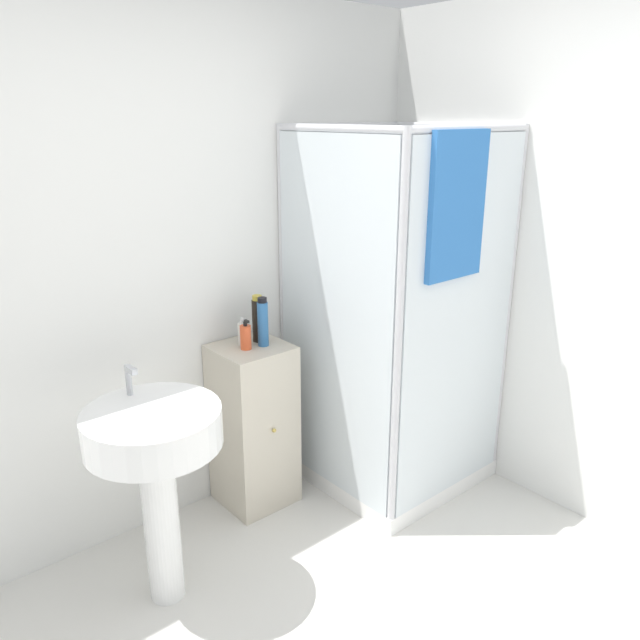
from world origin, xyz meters
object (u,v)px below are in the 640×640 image
object	(u,v)px
sink	(155,453)
soap_dispenser	(246,337)
shampoo_bottle_blue	(263,322)
lotion_bottle_white	(242,334)
shampoo_bottle_tall_black	(258,319)

from	to	relation	value
sink	soap_dispenser	bearing A→B (deg)	26.06
shampoo_bottle_blue	sink	bearing A→B (deg)	-157.79
sink	lotion_bottle_white	size ratio (longest dim) A/B	7.03
soap_dispenser	shampoo_bottle_tall_black	distance (m)	0.13
soap_dispenser	lotion_bottle_white	distance (m)	0.06
sink	lotion_bottle_white	bearing A→B (deg)	29.46
shampoo_bottle_blue	soap_dispenser	bearing A→B (deg)	170.82
shampoo_bottle_blue	lotion_bottle_white	distance (m)	0.12
shampoo_bottle_blue	lotion_bottle_white	bearing A→B (deg)	134.08
sink	shampoo_bottle_blue	xyz separation A→B (m)	(0.75, 0.31, 0.30)
shampoo_bottle_tall_black	lotion_bottle_white	world-z (taller)	shampoo_bottle_tall_black
sink	lotion_bottle_white	distance (m)	0.81
lotion_bottle_white	shampoo_bottle_tall_black	bearing A→B (deg)	-4.59
sink	lotion_bottle_white	xyz separation A→B (m)	(0.67, 0.38, 0.24)
shampoo_bottle_tall_black	sink	bearing A→B (deg)	-153.97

